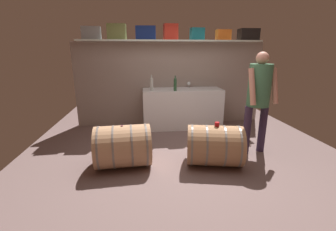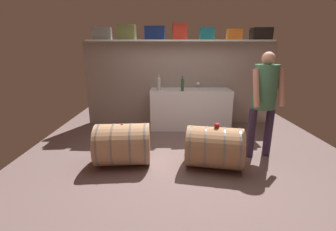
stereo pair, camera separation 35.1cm
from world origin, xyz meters
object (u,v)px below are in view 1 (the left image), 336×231
object	(u,v)px
toolcase_red	(171,32)
toolcase_orange	(223,35)
wine_bottle_clear	(152,84)
toolcase_grey	(91,33)
toolcase_black	(248,35)
work_cabinet	(182,108)
wine_bottle_green	(175,84)
tasting_cup	(217,124)
toolcase_teal	(197,34)
toolcase_navy	(146,33)
wine_glass	(189,84)
wine_barrel_far	(123,146)
winemaker_pouring	(259,93)
wine_barrel_near	(214,145)
toolcase_olive	(117,32)

from	to	relation	value
toolcase_red	toolcase_orange	world-z (taller)	toolcase_red
wine_bottle_clear	toolcase_grey	bearing A→B (deg)	162.95
toolcase_red	toolcase_orange	size ratio (longest dim) A/B	1.08
toolcase_grey	toolcase_black	distance (m)	3.48
work_cabinet	toolcase_red	bearing A→B (deg)	138.76
wine_bottle_green	tasting_cup	distance (m)	1.75
toolcase_teal	wine_bottle_clear	size ratio (longest dim) A/B	0.84
wine_bottle_green	tasting_cup	bearing A→B (deg)	-76.40
toolcase_navy	tasting_cup	distance (m)	2.73
toolcase_navy	toolcase_red	world-z (taller)	toolcase_red
toolcase_grey	work_cabinet	distance (m)	2.55
toolcase_grey	wine_glass	size ratio (longest dim) A/B	2.82
wine_barrel_far	wine_bottle_green	bearing A→B (deg)	52.99
wine_bottle_green	winemaker_pouring	bearing A→B (deg)	-46.87
toolcase_orange	wine_bottle_green	xyz separation A→B (m)	(-1.15, -0.44, -1.03)
toolcase_navy	toolcase_grey	bearing A→B (deg)	-175.97
toolcase_navy	toolcase_teal	bearing A→B (deg)	4.03
wine_bottle_clear	winemaker_pouring	bearing A→B (deg)	-38.32
toolcase_grey	toolcase_teal	size ratio (longest dim) A/B	1.34
wine_barrel_far	toolcase_navy	bearing A→B (deg)	74.07
toolcase_black	toolcase_red	bearing A→B (deg)	-177.74
work_cabinet	wine_bottle_green	xyz separation A→B (m)	(-0.20, -0.22, 0.60)
toolcase_navy	toolcase_black	size ratio (longest dim) A/B	1.00
toolcase_grey	wine_barrel_far	world-z (taller)	toolcase_grey
wine_barrel_near	tasting_cup	distance (m)	0.35
toolcase_grey	wine_glass	xyz separation A→B (m)	(2.13, -0.00, -1.10)
toolcase_navy	wine_bottle_green	world-z (taller)	toolcase_navy
toolcase_red	wine_bottle_clear	distance (m)	1.23
toolcase_red	wine_glass	world-z (taller)	toolcase_red
toolcase_black	winemaker_pouring	size ratio (longest dim) A/B	0.25
wine_bottle_clear	wine_barrel_near	distance (m)	2.07
wine_bottle_clear	toolcase_orange	bearing A→B (deg)	12.94
wine_barrel_far	work_cabinet	bearing A→B (deg)	51.83
toolcase_teal	tasting_cup	size ratio (longest dim) A/B	4.12
toolcase_red	wine_barrel_far	bearing A→B (deg)	-119.40
toolcase_red	work_cabinet	size ratio (longest dim) A/B	0.19
toolcase_navy	wine_bottle_green	bearing A→B (deg)	-32.70
wine_bottle_green	wine_barrel_near	size ratio (longest dim) A/B	0.35
toolcase_black	wine_barrel_near	size ratio (longest dim) A/B	0.46
toolcase_teal	toolcase_orange	size ratio (longest dim) A/B	0.94
toolcase_black	work_cabinet	xyz separation A→B (m)	(-1.54, -0.22, -1.64)
wine_bottle_green	wine_barrel_near	world-z (taller)	wine_bottle_green
toolcase_navy	wine_bottle_clear	size ratio (longest dim) A/B	1.24
wine_glass	wine_barrel_far	bearing A→B (deg)	-125.14
toolcase_grey	winemaker_pouring	world-z (taller)	toolcase_grey
toolcase_red	tasting_cup	size ratio (longest dim) A/B	4.73
toolcase_olive	wine_bottle_clear	world-z (taller)	toolcase_olive
toolcase_navy	wine_bottle_green	xyz separation A→B (m)	(0.59, -0.44, -1.06)
wine_bottle_clear	wine_barrel_near	world-z (taller)	wine_bottle_clear
toolcase_red	winemaker_pouring	bearing A→B (deg)	-57.51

